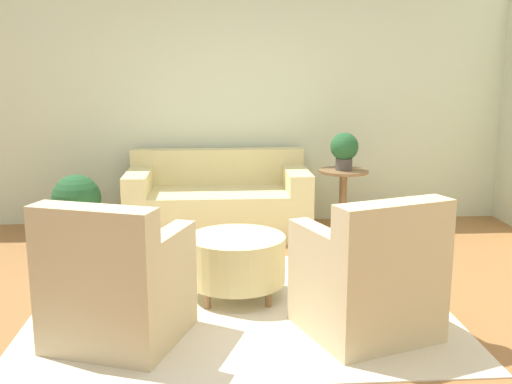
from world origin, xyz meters
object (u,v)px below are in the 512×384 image
Objects in this scene: ottoman_table at (237,259)px; potted_plant_floor at (77,202)px; potted_plant_on_side_table at (344,149)px; armchair_left at (115,287)px; side_table at (343,191)px; couch at (218,203)px; armchair_right at (370,281)px.

potted_plant_floor is at bearing 132.95° from ottoman_table.
armchair_left is at bearing -129.25° from potted_plant_on_side_table.
potted_plant_floor is (-2.73, -0.04, -0.06)m from side_table.
couch is at bearing 75.36° from armchair_left.
armchair_left is 3.17m from potted_plant_on_side_table.
armchair_left is 1.41× the size of side_table.
couch is 4.85× the size of potted_plant_on_side_table.
couch is 1.87m from ottoman_table.
armchair_left reaches higher than potted_plant_floor.
side_table is at bearing 81.92° from armchair_right.
ottoman_table is at bearing -124.74° from potted_plant_on_side_table.
armchair_right is 3.37m from potted_plant_floor.
armchair_right is at bearing -98.08° from potted_plant_on_side_table.
armchair_left reaches higher than ottoman_table.
armchair_right is (1.63, 0.00, 0.00)m from armchair_left.
potted_plant_on_side_table is at bearing 55.26° from ottoman_table.
armchair_right is 2.51× the size of potted_plant_on_side_table.
potted_plant_on_side_table is at bearing 50.75° from armchair_left.
armchair_right is 2.50m from potted_plant_on_side_table.
ottoman_table is 2.16m from potted_plant_on_side_table.
couch is at bearing 110.40° from armchair_right.
potted_plant_on_side_table reaches higher than couch.
potted_plant_on_side_table is at bearing 0.78° from potted_plant_floor.
potted_plant_on_side_table is (0.00, -0.00, 0.44)m from side_table.
armchair_right is at bearing -69.60° from couch.
couch is at bearing 172.97° from side_table.
side_table is (1.98, 2.42, 0.09)m from armchair_left.
armchair_right reaches higher than ottoman_table.
potted_plant_on_side_table reaches higher than ottoman_table.
potted_plant_floor is at bearing -179.22° from potted_plant_on_side_table.
armchair_left is 2.51× the size of potted_plant_on_side_table.
armchair_left is (-0.67, -2.58, 0.05)m from couch.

